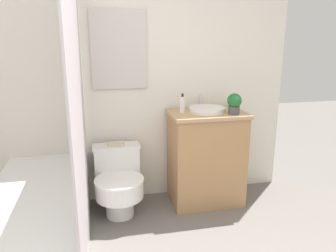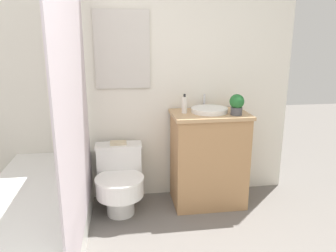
{
  "view_description": "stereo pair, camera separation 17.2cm",
  "coord_description": "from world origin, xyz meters",
  "px_view_note": "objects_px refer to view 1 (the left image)",
  "views": [
    {
      "loc": [
        -0.25,
        -0.87,
        1.49
      ],
      "look_at": [
        0.29,
        1.6,
        0.81
      ],
      "focal_mm": 35.0,
      "sensor_mm": 36.0,
      "label": 1
    },
    {
      "loc": [
        -0.08,
        -0.9,
        1.49
      ],
      "look_at": [
        0.29,
        1.6,
        0.81
      ],
      "focal_mm": 35.0,
      "sensor_mm": 36.0,
      "label": 2
    }
  ],
  "objects_px": {
    "toilet": "(118,181)",
    "soap_bottle": "(182,105)",
    "book_on_tank": "(116,144)",
    "sink": "(207,109)",
    "potted_plant": "(234,103)"
  },
  "relations": [
    {
      "from": "toilet",
      "to": "soap_bottle",
      "type": "xyz_separation_m",
      "value": [
        0.58,
        0.06,
        0.63
      ]
    },
    {
      "from": "book_on_tank",
      "to": "sink",
      "type": "bearing_deg",
      "value": -5.64
    },
    {
      "from": "potted_plant",
      "to": "book_on_tank",
      "type": "distance_m",
      "value": 1.09
    },
    {
      "from": "sink",
      "to": "soap_bottle",
      "type": "bearing_deg",
      "value": -179.7
    },
    {
      "from": "toilet",
      "to": "book_on_tank",
      "type": "xyz_separation_m",
      "value": [
        0.0,
        0.14,
        0.29
      ]
    },
    {
      "from": "soap_bottle",
      "to": "book_on_tank",
      "type": "distance_m",
      "value": 0.68
    },
    {
      "from": "potted_plant",
      "to": "book_on_tank",
      "type": "bearing_deg",
      "value": 168.0
    },
    {
      "from": "soap_bottle",
      "to": "book_on_tank",
      "type": "relative_size",
      "value": 1.17
    },
    {
      "from": "sink",
      "to": "potted_plant",
      "type": "height_order",
      "value": "potted_plant"
    },
    {
      "from": "sink",
      "to": "book_on_tank",
      "type": "xyz_separation_m",
      "value": [
        -0.8,
        0.08,
        -0.29
      ]
    },
    {
      "from": "sink",
      "to": "book_on_tank",
      "type": "bearing_deg",
      "value": 174.36
    },
    {
      "from": "toilet",
      "to": "sink",
      "type": "bearing_deg",
      "value": 4.55
    },
    {
      "from": "soap_bottle",
      "to": "potted_plant",
      "type": "height_order",
      "value": "potted_plant"
    },
    {
      "from": "toilet",
      "to": "potted_plant",
      "type": "height_order",
      "value": "potted_plant"
    },
    {
      "from": "toilet",
      "to": "sink",
      "type": "xyz_separation_m",
      "value": [
        0.8,
        0.06,
        0.58
      ]
    }
  ]
}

